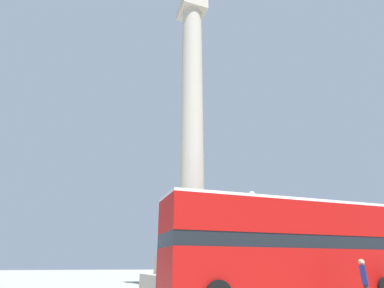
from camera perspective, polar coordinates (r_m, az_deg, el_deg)
monument_column at (r=20.51m, az=-0.00°, el=-4.24°), size 5.30×5.30×23.56m
bus_b at (r=14.56m, az=17.42°, el=-17.80°), size 11.06×2.94×4.18m
equestrian_statue at (r=29.43m, az=23.39°, el=-19.83°), size 3.13×2.29×5.96m
street_lamp at (r=18.91m, az=11.91°, el=-16.64°), size 0.40×0.40×5.75m
pedestrian_by_plinth at (r=13.58m, az=30.07°, el=-21.62°), size 0.46×0.41×1.68m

